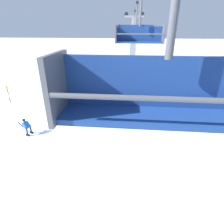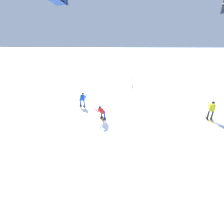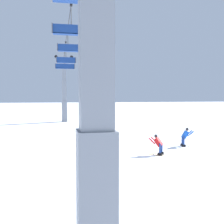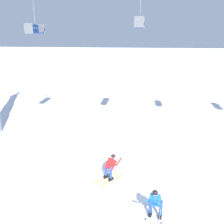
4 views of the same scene
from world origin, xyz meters
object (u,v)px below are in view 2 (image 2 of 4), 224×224
object	(u,v)px
skier_carving_main	(101,112)
skier_distant_uphill	(83,99)
trail_marker_pole	(133,82)
skier_distant_downhill	(212,109)

from	to	relation	value
skier_carving_main	skier_distant_uphill	xyz separation A→B (m)	(2.22, -3.03, 0.07)
skier_distant_uphill	trail_marker_pole	bearing A→B (deg)	-138.21
trail_marker_pole	skier_distant_downhill	xyz separation A→B (m)	(-6.02, 7.59, -0.33)
skier_distant_downhill	skier_distant_uphill	bearing A→B (deg)	-13.10
skier_carving_main	skier_distant_uphill	bearing A→B (deg)	-53.76
skier_carving_main	skier_distant_downhill	bearing A→B (deg)	-177.83
skier_distant_downhill	skier_carving_main	bearing A→B (deg)	2.17
skier_carving_main	skier_distant_uphill	size ratio (longest dim) A/B	0.93
skier_distant_uphill	skier_distant_downhill	bearing A→B (deg)	166.90
trail_marker_pole	skier_distant_uphill	size ratio (longest dim) A/B	1.38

